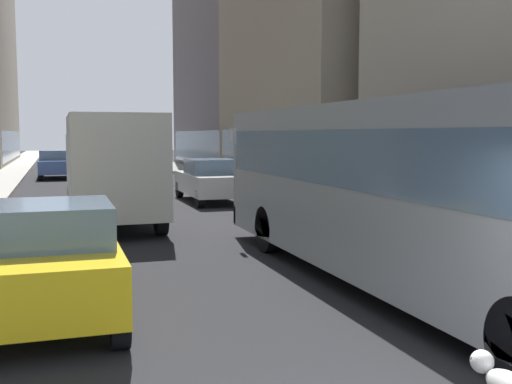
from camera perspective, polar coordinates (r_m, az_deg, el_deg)
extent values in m
plane|color=#232326|center=(38.87, -14.15, 1.52)|extent=(120.00, 120.00, 0.00)
cube|color=#ADA89E|center=(38.90, -22.56, 1.38)|extent=(2.40, 110.00, 0.15)
cube|color=gray|center=(39.66, -5.91, 1.84)|extent=(2.40, 110.00, 0.15)
cube|color=slate|center=(56.96, -21.90, 4.10)|extent=(0.08, 21.04, 2.40)
cube|color=slate|center=(28.35, 0.22, 3.53)|extent=(0.08, 12.76, 2.40)
cube|color=slate|center=(47.08, 0.32, 17.26)|extent=(9.64, 18.46, 24.37)
cube|color=slate|center=(44.82, -5.53, 4.21)|extent=(0.08, 16.61, 2.40)
cube|color=#999EA3|center=(10.33, 13.66, 0.43)|extent=(2.55, 11.50, 2.75)
cube|color=slate|center=(10.30, 13.72, 3.17)|extent=(2.57, 11.04, 0.90)
cube|color=black|center=(15.56, 2.48, -1.94)|extent=(2.55, 0.16, 0.44)
cylinder|color=black|center=(13.19, 1.18, -3.50)|extent=(0.30, 1.00, 1.00)
cylinder|color=black|center=(14.08, 9.86, -3.00)|extent=(0.30, 1.00, 1.00)
cube|color=silver|center=(14.46, -2.15, 5.24)|extent=(0.08, 0.24, 0.40)
cube|color=slate|center=(33.62, -11.51, 2.18)|extent=(1.77, 4.18, 0.75)
cube|color=slate|center=(33.38, -11.49, 3.27)|extent=(1.63, 1.88, 0.55)
cylinder|color=black|center=(35.23, -13.06, 1.68)|extent=(0.22, 0.64, 0.64)
cylinder|color=black|center=(35.39, -10.56, 1.74)|extent=(0.22, 0.64, 0.64)
cylinder|color=black|center=(31.90, -12.53, 1.31)|extent=(0.22, 0.64, 0.64)
cylinder|color=black|center=(32.08, -9.78, 1.38)|extent=(0.22, 0.64, 0.64)
cube|color=yellow|center=(9.03, -18.94, -6.71)|extent=(1.86, 4.08, 0.75)
cube|color=slate|center=(8.72, -19.09, -2.80)|extent=(1.71, 1.84, 0.55)
cylinder|color=black|center=(10.72, -14.33, -6.74)|extent=(0.22, 0.64, 0.64)
cylinder|color=black|center=(7.58, -12.68, -11.81)|extent=(0.22, 0.64, 0.64)
cube|color=#4C6BB7|center=(37.10, -18.32, 2.31)|extent=(1.78, 4.29, 0.75)
cube|color=slate|center=(36.86, -18.35, 3.30)|extent=(1.64, 1.93, 0.55)
cylinder|color=black|center=(38.86, -19.45, 1.85)|extent=(0.22, 0.64, 0.64)
cylinder|color=black|center=(38.85, -17.14, 1.92)|extent=(0.22, 0.64, 0.64)
cylinder|color=black|center=(35.41, -19.58, 1.52)|extent=(0.22, 0.64, 0.64)
cylinder|color=black|center=(35.40, -17.05, 1.60)|extent=(0.22, 0.64, 0.64)
cube|color=silver|center=(23.03, -4.38, 0.81)|extent=(1.82, 4.50, 0.75)
cube|color=slate|center=(22.77, -4.26, 2.40)|extent=(1.67, 2.02, 0.55)
cylinder|color=black|center=(24.68, -7.19, 0.22)|extent=(0.22, 0.64, 0.64)
cylinder|color=black|center=(25.03, -3.59, 0.33)|extent=(0.22, 0.64, 0.64)
cylinder|color=black|center=(21.11, -5.31, -0.64)|extent=(0.22, 0.64, 0.64)
cylinder|color=black|center=(21.51, -1.15, -0.50)|extent=(0.22, 0.64, 0.64)
cube|color=silver|center=(20.81, -14.13, 2.39)|extent=(2.30, 2.00, 2.10)
cube|color=silver|center=(17.06, -13.27, 2.61)|extent=(2.30, 5.50, 2.60)
cylinder|color=black|center=(20.84, -16.83, -0.57)|extent=(0.28, 0.90, 0.90)
cylinder|color=black|center=(20.98, -11.31, -0.40)|extent=(0.28, 0.90, 0.90)
cylinder|color=black|center=(15.38, -16.37, -2.62)|extent=(0.28, 0.90, 0.90)
cylinder|color=black|center=(15.57, -8.92, -2.37)|extent=(0.28, 0.90, 0.90)
sphere|color=white|center=(5.71, 20.42, -14.66)|extent=(0.20, 0.20, 0.20)
sphere|color=black|center=(5.68, 19.81, -14.54)|extent=(0.07, 0.07, 0.07)
sphere|color=black|center=(5.75, 20.78, -14.32)|extent=(0.07, 0.07, 0.07)
sphere|color=black|center=(5.56, 22.68, -15.87)|extent=(0.04, 0.04, 0.04)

